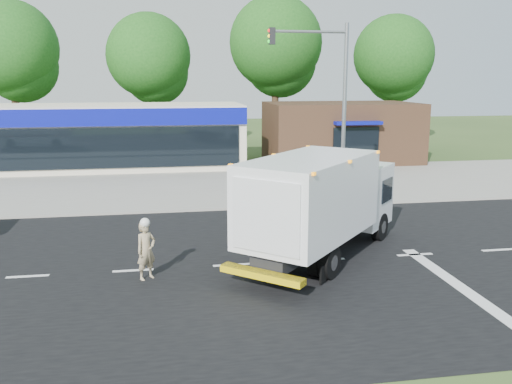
% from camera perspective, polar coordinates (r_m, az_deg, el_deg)
% --- Properties ---
extents(ground, '(120.00, 120.00, 0.00)m').
position_cam_1_polar(ground, '(17.46, 7.39, -7.12)').
color(ground, '#385123').
rests_on(ground, ground).
extents(road_asphalt, '(60.00, 14.00, 0.02)m').
position_cam_1_polar(road_asphalt, '(17.46, 7.39, -7.10)').
color(road_asphalt, black).
rests_on(road_asphalt, ground).
extents(sidewalk, '(60.00, 2.40, 0.12)m').
position_cam_1_polar(sidewalk, '(25.10, 2.01, -0.98)').
color(sidewalk, gray).
rests_on(sidewalk, ground).
extents(parking_apron, '(60.00, 9.00, 0.02)m').
position_cam_1_polar(parking_apron, '(30.70, -0.14, 1.33)').
color(parking_apron, gray).
rests_on(parking_apron, ground).
extents(lane_markings, '(55.20, 7.00, 0.01)m').
position_cam_1_polar(lane_markings, '(16.71, 13.23, -8.18)').
color(lane_markings, silver).
rests_on(lane_markings, road_asphalt).
extents(ems_box_truck, '(6.78, 7.27, 3.38)m').
position_cam_1_polar(ems_box_truck, '(17.16, 6.87, -0.69)').
color(ems_box_truck, black).
rests_on(ems_box_truck, ground).
extents(emergency_worker, '(0.74, 0.70, 1.81)m').
position_cam_1_polar(emergency_worker, '(15.80, -11.50, -5.93)').
color(emergency_worker, tan).
rests_on(emergency_worker, ground).
extents(retail_strip_mall, '(18.00, 6.20, 4.00)m').
position_cam_1_polar(retail_strip_mall, '(36.12, -16.04, 5.68)').
color(retail_strip_mall, beige).
rests_on(retail_strip_mall, ground).
extents(brown_storefront, '(10.00, 6.70, 4.00)m').
position_cam_1_polar(brown_storefront, '(37.86, 8.93, 6.25)').
color(brown_storefront, '#382316').
rests_on(brown_storefront, ground).
extents(traffic_signal_pole, '(3.51, 0.25, 8.00)m').
position_cam_1_polar(traffic_signal_pole, '(24.48, 7.87, 10.09)').
color(traffic_signal_pole, gray).
rests_on(traffic_signal_pole, ground).
extents(background_trees, '(36.77, 7.39, 12.10)m').
position_cam_1_polar(background_trees, '(44.15, -4.35, 14.15)').
color(background_trees, '#332114').
rests_on(background_trees, ground).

